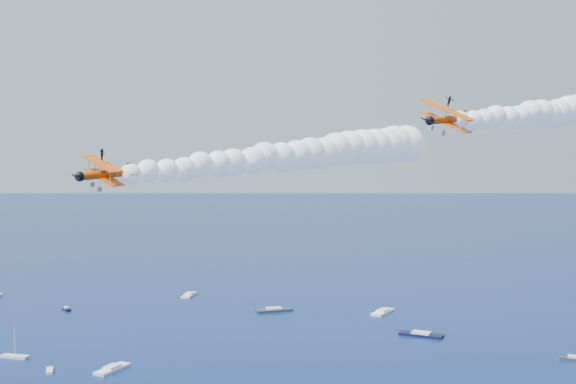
{
  "coord_description": "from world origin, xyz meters",
  "views": [
    {
      "loc": [
        -2.33,
        -69.43,
        54.09
      ],
      "look_at": [
        -1.33,
        21.4,
        49.33
      ],
      "focal_mm": 44.44,
      "sensor_mm": 36.0,
      "label": 1
    }
  ],
  "objects": [
    {
      "name": "biplane_lead",
      "position": [
        20.38,
        27.57,
        58.88
      ],
      "size": [
        12.01,
        12.67,
        8.6
      ],
      "primitive_type": null,
      "rotation": [
        -0.38,
        0.07,
        3.77
      ],
      "color": "#E15004"
    },
    {
      "name": "biplane_trail",
      "position": [
        -23.04,
        15.23,
        51.79
      ],
      "size": [
        11.15,
        11.75,
        7.2
      ],
      "primitive_type": null,
      "rotation": [
        -0.24,
        0.07,
        3.8
      ],
      "color": "#D54704"
    },
    {
      "name": "smoke_trail_lead",
      "position": [
        42.83,
        43.8,
        60.97
      ],
      "size": [
        57.92,
        55.43,
        10.28
      ],
      "primitive_type": null,
      "rotation": [
        0.0,
        0.0,
        3.77
      ],
      "color": "white"
    },
    {
      "name": "smoke_trail_trail",
      "position": [
        -1.15,
        32.21,
        53.88
      ],
      "size": [
        57.96,
        56.41,
        10.28
      ],
      "primitive_type": null,
      "rotation": [
        0.0,
        0.0,
        3.8
      ],
      "color": "white"
    },
    {
      "name": "spectator_boats",
      "position": [
        -5.3,
        121.75,
        0.35
      ],
      "size": [
        236.92,
        163.31,
        0.7
      ],
      "color": "black",
      "rests_on": "ground"
    }
  ]
}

